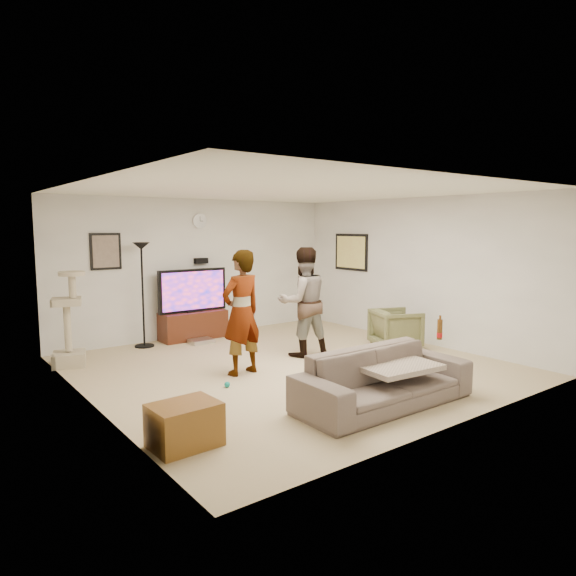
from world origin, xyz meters
TOP-DOWN VIEW (x-y plane):
  - floor at (0.00, 0.00)m, footprint 5.50×5.50m
  - ceiling at (0.00, 0.00)m, footprint 5.50×5.50m
  - wall_back at (0.00, 2.75)m, footprint 5.50×0.04m
  - wall_front at (0.00, -2.75)m, footprint 5.50×0.04m
  - wall_left at (-2.75, 0.00)m, footprint 0.04×5.50m
  - wall_right at (2.75, 0.00)m, footprint 0.04×5.50m
  - wall_clock at (0.00, 2.72)m, footprint 0.26×0.04m
  - wall_speaker at (0.00, 2.69)m, footprint 0.25×0.10m
  - picture_back at (-1.70, 2.73)m, footprint 0.42×0.03m
  - picture_right at (2.73, 1.60)m, footprint 0.03×0.78m
  - tv_stand at (-0.27, 2.50)m, footprint 1.19×0.45m
  - console_box at (-0.33, 2.11)m, footprint 0.40×0.30m
  - tv at (-0.27, 2.50)m, footprint 1.28×0.08m
  - tv_screen at (-0.27, 2.46)m, footprint 1.18×0.01m
  - floor_lamp at (-1.21, 2.45)m, footprint 0.32×0.32m
  - cat_tree at (-2.53, 1.96)m, footprint 0.55×0.55m
  - person_left at (-0.75, 0.11)m, footprint 0.67×0.49m
  - person_right at (0.55, 0.39)m, footprint 0.95×0.82m
  - sofa at (-0.13, -1.91)m, footprint 2.15×0.87m
  - throw_blanket at (0.06, -1.91)m, footprint 0.96×0.77m
  - beer_bottle at (0.85, -1.91)m, footprint 0.06×0.06m
  - armchair at (2.08, -0.16)m, footprint 0.92×0.91m
  - side_table at (-2.40, -1.55)m, footprint 0.62×0.48m
  - toy_ball at (-1.22, -0.29)m, footprint 0.07×0.07m

SIDE VIEW (x-z plane):
  - floor at x=0.00m, z-range -0.02..0.00m
  - console_box at x=-0.33m, z-range 0.00..0.07m
  - toy_ball at x=-1.22m, z-range 0.00..0.07m
  - side_table at x=-2.40m, z-range 0.00..0.40m
  - tv_stand at x=-0.27m, z-range 0.00..0.50m
  - sofa at x=-0.13m, z-range 0.00..0.62m
  - armchair at x=2.08m, z-range 0.00..0.65m
  - throw_blanket at x=0.06m, z-range 0.39..0.45m
  - cat_tree at x=-2.53m, z-range 0.00..1.38m
  - beer_bottle at x=0.85m, z-range 0.62..0.87m
  - person_right at x=0.55m, z-range 0.00..1.69m
  - person_left at x=-0.75m, z-range 0.00..1.70m
  - floor_lamp at x=-1.21m, z-range 0.00..1.74m
  - tv at x=-0.27m, z-range 0.50..1.26m
  - tv_screen at x=-0.27m, z-range 0.54..1.21m
  - wall_back at x=0.00m, z-range 0.00..2.50m
  - wall_front at x=0.00m, z-range 0.00..2.50m
  - wall_left at x=-2.75m, z-range 0.00..2.50m
  - wall_right at x=2.75m, z-range 0.00..2.50m
  - wall_speaker at x=0.00m, z-range 1.33..1.43m
  - picture_right at x=2.73m, z-range 1.19..1.81m
  - picture_back at x=-1.70m, z-range 1.34..1.86m
  - wall_clock at x=0.00m, z-range 1.97..2.23m
  - ceiling at x=0.00m, z-range 2.50..2.52m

